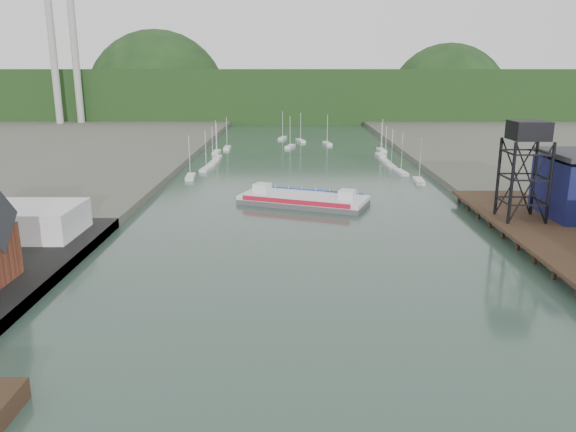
{
  "coord_description": "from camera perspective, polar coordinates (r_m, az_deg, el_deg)",
  "views": [
    {
      "loc": [
        -2.63,
        -31.68,
        26.09
      ],
      "look_at": [
        -3.17,
        52.4,
        4.0
      ],
      "focal_mm": 35.0,
      "sensor_mm": 36.0,
      "label": 1
    }
  ],
  "objects": [
    {
      "name": "distant_hills",
      "position": [
        333.4,
        0.14,
        12.02
      ],
      "size": [
        500.0,
        120.0,
        80.0
      ],
      "color": "black",
      "rests_on": "ground"
    },
    {
      "name": "chain_ferry",
      "position": [
        111.3,
        1.58,
        1.7
      ],
      "size": [
        26.68,
        17.97,
        3.57
      ],
      "rotation": [
        0.0,
        0.0,
        -0.36
      ],
      "color": "#4A4A4D",
      "rests_on": "ground"
    },
    {
      "name": "white_shed",
      "position": [
        94.22,
        -25.69,
        -0.42
      ],
      "size": [
        18.0,
        12.0,
        4.5
      ],
      "primitive_type": "cube",
      "color": "silver",
      "rests_on": "west_quay"
    },
    {
      "name": "marina_sailboats",
      "position": [
        172.1,
        1.28,
        6.11
      ],
      "size": [
        57.71,
        92.65,
        0.9
      ],
      "color": "silver",
      "rests_on": "ground"
    },
    {
      "name": "lift_tower",
      "position": [
        97.81,
        23.2,
        7.42
      ],
      "size": [
        6.5,
        6.5,
        16.0
      ],
      "color": "black",
      "rests_on": "east_pier"
    },
    {
      "name": "east_pier",
      "position": [
        89.64,
        26.62,
        -2.55
      ],
      "size": [
        14.0,
        70.0,
        2.45
      ],
      "color": "black",
      "rests_on": "ground"
    },
    {
      "name": "smokestacks",
      "position": [
        283.71,
        -21.72,
        14.51
      ],
      "size": [
        11.2,
        8.2,
        60.0
      ],
      "color": "#A7A8A2",
      "rests_on": "ground"
    }
  ]
}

